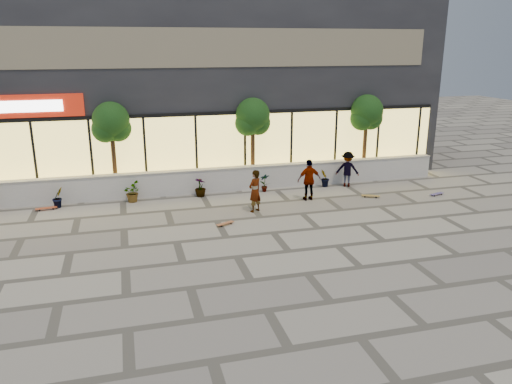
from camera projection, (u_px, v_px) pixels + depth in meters
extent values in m
plane|color=#A9A493|center=(237.00, 257.00, 15.01)|extent=(80.00, 80.00, 0.00)
cube|color=silver|center=(201.00, 181.00, 21.34)|extent=(22.00, 0.35, 1.00)
cube|color=#B2AFA8|center=(200.00, 170.00, 21.20)|extent=(22.00, 0.42, 0.04)
cube|color=#242429|center=(181.00, 83.00, 25.37)|extent=(24.00, 9.00, 8.50)
cube|color=#EDCE5F|center=(196.00, 149.00, 21.91)|extent=(23.04, 0.05, 3.00)
cube|color=black|center=(195.00, 114.00, 21.44)|extent=(23.04, 0.08, 0.15)
cube|color=#A31C0B|center=(17.00, 106.00, 19.53)|extent=(5.00, 0.10, 0.90)
cube|color=white|center=(17.00, 107.00, 19.47)|extent=(3.40, 0.06, 0.45)
cube|color=brown|center=(193.00, 48.00, 20.68)|extent=(21.60, 0.05, 1.60)
imported|color=#193711|center=(58.00, 197.00, 19.45)|extent=(0.57, 0.57, 0.81)
imported|color=#193711|center=(132.00, 192.00, 20.14)|extent=(0.68, 0.77, 0.81)
imported|color=#193711|center=(200.00, 187.00, 20.84)|extent=(0.64, 0.64, 0.81)
imported|color=#193711|center=(265.00, 183.00, 21.53)|extent=(0.46, 0.35, 0.81)
imported|color=#193711|center=(325.00, 178.00, 22.23)|extent=(0.55, 0.57, 0.81)
cylinder|color=#452618|center=(114.00, 157.00, 20.81)|extent=(0.18, 0.18, 3.24)
sphere|color=#193711|center=(111.00, 120.00, 20.36)|extent=(1.50, 1.50, 1.50)
sphere|color=#193711|center=(105.00, 129.00, 20.36)|extent=(1.10, 1.10, 1.10)
sphere|color=#193711|center=(118.00, 128.00, 20.58)|extent=(1.10, 1.10, 1.10)
cylinder|color=#452618|center=(253.00, 149.00, 22.29)|extent=(0.18, 0.18, 3.24)
sphere|color=#193711|center=(253.00, 115.00, 21.85)|extent=(1.50, 1.50, 1.50)
sphere|color=#193711|center=(248.00, 123.00, 21.85)|extent=(1.10, 1.10, 1.10)
sphere|color=#193711|center=(258.00, 123.00, 22.06)|extent=(1.10, 1.10, 1.10)
cylinder|color=#452618|center=(365.00, 143.00, 23.66)|extent=(0.18, 0.18, 3.24)
sphere|color=#193711|center=(367.00, 111.00, 23.21)|extent=(1.50, 1.50, 1.50)
sphere|color=#193711|center=(362.00, 119.00, 23.21)|extent=(1.10, 1.10, 1.10)
sphere|color=#193711|center=(371.00, 118.00, 23.43)|extent=(1.10, 1.10, 1.10)
imported|color=silver|center=(255.00, 191.00, 18.84)|extent=(0.71, 0.66, 1.63)
imported|color=white|center=(309.00, 180.00, 20.25)|extent=(1.00, 0.43, 1.70)
imported|color=maroon|center=(347.00, 169.00, 22.22)|extent=(1.18, 0.98, 1.58)
cube|color=brown|center=(225.00, 223.00, 17.60)|extent=(0.70, 0.45, 0.02)
cylinder|color=black|center=(229.00, 223.00, 17.79)|extent=(0.06, 0.04, 0.05)
cylinder|color=black|center=(231.00, 224.00, 17.70)|extent=(0.06, 0.04, 0.05)
cylinder|color=black|center=(219.00, 225.00, 17.53)|extent=(0.06, 0.04, 0.05)
cylinder|color=black|center=(221.00, 226.00, 17.44)|extent=(0.06, 0.04, 0.05)
cube|color=#AF4620|center=(46.00, 208.00, 19.20)|extent=(0.81, 0.30, 0.02)
cylinder|color=black|center=(53.00, 208.00, 19.37)|extent=(0.06, 0.04, 0.06)
cylinder|color=black|center=(53.00, 209.00, 19.25)|extent=(0.06, 0.04, 0.06)
cylinder|color=black|center=(40.00, 210.00, 19.19)|extent=(0.06, 0.04, 0.06)
cylinder|color=black|center=(40.00, 211.00, 19.07)|extent=(0.06, 0.04, 0.06)
cube|color=olive|center=(371.00, 196.00, 20.79)|extent=(0.75, 0.51, 0.02)
cylinder|color=black|center=(376.00, 197.00, 20.82)|extent=(0.06, 0.05, 0.05)
cylinder|color=black|center=(376.00, 198.00, 20.69)|extent=(0.06, 0.05, 0.05)
cylinder|color=black|center=(365.00, 196.00, 20.91)|extent=(0.06, 0.05, 0.05)
cylinder|color=black|center=(365.00, 197.00, 20.79)|extent=(0.06, 0.05, 0.05)
cube|color=#544884|center=(437.00, 194.00, 21.08)|extent=(0.73, 0.37, 0.02)
cylinder|color=black|center=(439.00, 194.00, 21.25)|extent=(0.06, 0.04, 0.05)
cylinder|color=black|center=(441.00, 194.00, 21.15)|extent=(0.06, 0.04, 0.05)
cylinder|color=black|center=(432.00, 195.00, 21.03)|extent=(0.06, 0.04, 0.05)
cylinder|color=black|center=(435.00, 196.00, 20.93)|extent=(0.06, 0.04, 0.05)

